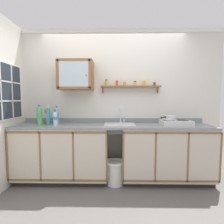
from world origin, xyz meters
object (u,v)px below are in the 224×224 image
(bottle_juice_amber_3, at_px, (47,116))
(bottle_detergent_teal_4, at_px, (48,116))
(wall_cabinet, at_px, (76,75))
(trash_bin, at_px, (115,172))
(bottle_opaque_white_5, at_px, (39,117))
(sink, at_px, (120,126))
(bottle_water_blue_0, at_px, (57,116))
(bottle_water_clear_1, at_px, (55,118))
(hot_plate_stove, at_px, (176,123))
(bottle_soda_green_2, at_px, (40,116))
(saucepan, at_px, (169,117))

(bottle_juice_amber_3, xyz_separation_m, bottle_detergent_teal_4, (0.06, -0.09, 0.00))
(wall_cabinet, xyz_separation_m, trash_bin, (0.66, -0.26, -1.57))
(bottle_opaque_white_5, bearing_deg, sink, -2.03)
(bottle_juice_amber_3, bearing_deg, bottle_water_blue_0, -5.04)
(bottle_detergent_teal_4, bearing_deg, wall_cabinet, 18.28)
(bottle_detergent_teal_4, bearing_deg, bottle_water_clear_1, -16.29)
(hot_plate_stove, bearing_deg, bottle_juice_amber_3, 177.34)
(bottle_water_blue_0, height_order, bottle_detergent_teal_4, bottle_detergent_teal_4)
(bottle_detergent_teal_4, bearing_deg, hot_plate_stove, -0.35)
(bottle_soda_green_2, distance_m, bottle_detergent_teal_4, 0.13)
(sink, height_order, bottle_water_blue_0, bottle_water_blue_0)
(bottle_detergent_teal_4, relative_size, bottle_opaque_white_5, 1.15)
(sink, height_order, bottle_juice_amber_3, sink)
(sink, height_order, saucepan, sink)
(saucepan, bearing_deg, bottle_juice_amber_3, 177.75)
(saucepan, bearing_deg, bottle_opaque_white_5, 177.71)
(bottle_juice_amber_3, bearing_deg, bottle_water_clear_1, -33.68)
(sink, xyz_separation_m, bottle_opaque_white_5, (-1.38, 0.05, 0.15))
(trash_bin, bearing_deg, bottle_juice_amber_3, 169.93)
(hot_plate_stove, relative_size, wall_cabinet, 0.81)
(bottle_juice_amber_3, bearing_deg, wall_cabinet, 6.51)
(bottle_water_blue_0, xyz_separation_m, bottle_soda_green_2, (-0.25, -0.10, 0.01))
(saucepan, height_order, bottle_water_clear_1, bottle_water_clear_1)
(bottle_opaque_white_5, height_order, trash_bin, bottle_opaque_white_5)
(bottle_opaque_white_5, bearing_deg, wall_cabinet, 4.46)
(bottle_detergent_teal_4, relative_size, wall_cabinet, 0.54)
(bottle_water_clear_1, bearing_deg, bottle_detergent_teal_4, 163.71)
(bottle_water_clear_1, xyz_separation_m, trash_bin, (0.97, -0.08, -0.85))
(bottle_detergent_teal_4, bearing_deg, saucepan, 0.21)
(bottle_detergent_teal_4, distance_m, trash_bin, 1.42)
(bottle_water_blue_0, distance_m, bottle_water_clear_1, 0.11)
(bottle_water_clear_1, xyz_separation_m, bottle_juice_amber_3, (-0.19, 0.12, 0.03))
(bottle_water_clear_1, height_order, bottle_juice_amber_3, bottle_juice_amber_3)
(bottle_juice_amber_3, bearing_deg, bottle_detergent_teal_4, -56.23)
(sink, height_order, bottle_opaque_white_5, sink)
(bottle_juice_amber_3, xyz_separation_m, trash_bin, (1.16, -0.21, -0.88))
(hot_plate_stove, bearing_deg, wall_cabinet, 174.61)
(bottle_soda_green_2, relative_size, wall_cabinet, 0.56)
(bottle_water_blue_0, relative_size, trash_bin, 0.82)
(hot_plate_stove, distance_m, bottle_juice_amber_3, 2.15)
(bottle_opaque_white_5, bearing_deg, bottle_water_blue_0, -4.07)
(bottle_soda_green_2, relative_size, bottle_opaque_white_5, 1.20)
(sink, relative_size, bottle_juice_amber_3, 1.66)
(bottle_water_blue_0, distance_m, bottle_soda_green_2, 0.27)
(bottle_opaque_white_5, bearing_deg, bottle_juice_amber_3, -2.83)
(bottle_opaque_white_5, relative_size, wall_cabinet, 0.47)
(bottle_soda_green_2, xyz_separation_m, bottle_detergent_teal_4, (0.13, 0.03, -0.01))
(bottle_soda_green_2, bearing_deg, bottle_water_blue_0, 22.24)
(bottle_juice_amber_3, height_order, bottle_opaque_white_5, bottle_juice_amber_3)
(bottle_water_clear_1, relative_size, bottle_opaque_white_5, 0.89)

